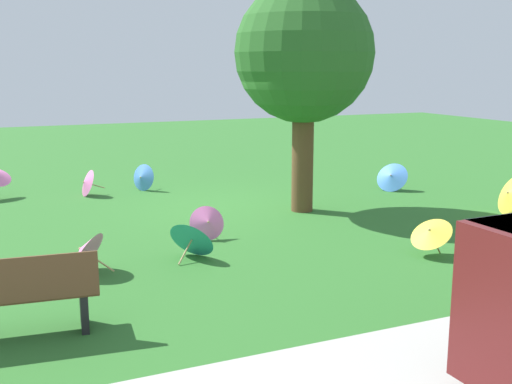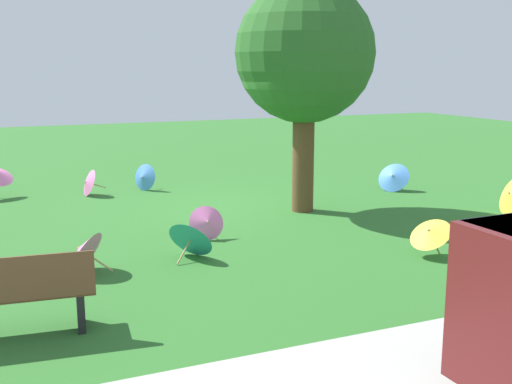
{
  "view_description": "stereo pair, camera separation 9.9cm",
  "coord_description": "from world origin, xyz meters",
  "px_view_note": "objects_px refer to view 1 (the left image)",
  "views": [
    {
      "loc": [
        4.78,
        11.18,
        2.77
      ],
      "look_at": [
        0.43,
        1.27,
        0.6
      ],
      "focal_mm": 44.1,
      "sensor_mm": 36.0,
      "label": 1
    },
    {
      "loc": [
        4.69,
        11.22,
        2.77
      ],
      "look_at": [
        0.43,
        1.27,
        0.6
      ],
      "focal_mm": 44.1,
      "sensor_mm": 36.0,
      "label": 2
    }
  ],
  "objects_px": {
    "shade_tree": "(304,55)",
    "parasol_pink_2": "(84,251)",
    "parasol_teal_0": "(193,237)",
    "parasol_yellow_1": "(511,194)",
    "parasol_yellow_0": "(430,232)",
    "park_bench": "(19,295)",
    "parasol_pink_1": "(208,223)",
    "parasol_blue_2": "(142,177)",
    "parasol_blue_3": "(391,176)",
    "parasol_pink_3": "(86,183)"
  },
  "relations": [
    {
      "from": "parasol_blue_2",
      "to": "parasol_pink_2",
      "type": "bearing_deg",
      "value": 68.69
    },
    {
      "from": "parasol_teal_0",
      "to": "parasol_pink_2",
      "type": "bearing_deg",
      "value": 3.44
    },
    {
      "from": "shade_tree",
      "to": "parasol_yellow_0",
      "type": "bearing_deg",
      "value": 95.1
    },
    {
      "from": "parasol_yellow_0",
      "to": "parasol_blue_3",
      "type": "height_order",
      "value": "parasol_blue_3"
    },
    {
      "from": "parasol_pink_1",
      "to": "parasol_pink_2",
      "type": "height_order",
      "value": "parasol_pink_2"
    },
    {
      "from": "parasol_teal_0",
      "to": "parasol_blue_2",
      "type": "distance_m",
      "value": 5.33
    },
    {
      "from": "parasol_pink_1",
      "to": "parasol_yellow_1",
      "type": "bearing_deg",
      "value": 173.82
    },
    {
      "from": "parasol_yellow_0",
      "to": "parasol_blue_3",
      "type": "distance_m",
      "value": 5.06
    },
    {
      "from": "parasol_pink_1",
      "to": "parasol_pink_2",
      "type": "bearing_deg",
      "value": 24.11
    },
    {
      "from": "parasol_pink_3",
      "to": "parasol_blue_2",
      "type": "relative_size",
      "value": 1.0
    },
    {
      "from": "parasol_pink_2",
      "to": "parasol_blue_2",
      "type": "xyz_separation_m",
      "value": [
        -2.11,
        -5.4,
        -0.01
      ]
    },
    {
      "from": "parasol_pink_2",
      "to": "parasol_teal_0",
      "type": "relative_size",
      "value": 0.94
    },
    {
      "from": "shade_tree",
      "to": "parasol_pink_1",
      "type": "bearing_deg",
      "value": 27.6
    },
    {
      "from": "parasol_yellow_1",
      "to": "parasol_blue_2",
      "type": "bearing_deg",
      "value": -41.08
    },
    {
      "from": "parasol_yellow_0",
      "to": "parasol_teal_0",
      "type": "relative_size",
      "value": 0.9
    },
    {
      "from": "parasol_pink_1",
      "to": "parasol_yellow_1",
      "type": "distance_m",
      "value": 5.88
    },
    {
      "from": "parasol_teal_0",
      "to": "parasol_yellow_1",
      "type": "distance_m",
      "value": 6.37
    },
    {
      "from": "park_bench",
      "to": "parasol_blue_2",
      "type": "height_order",
      "value": "park_bench"
    },
    {
      "from": "parasol_yellow_1",
      "to": "parasol_blue_3",
      "type": "relative_size",
      "value": 1.05
    },
    {
      "from": "parasol_teal_0",
      "to": "parasol_blue_2",
      "type": "relative_size",
      "value": 1.33
    },
    {
      "from": "parasol_teal_0",
      "to": "parasol_pink_3",
      "type": "bearing_deg",
      "value": -82.01
    },
    {
      "from": "shade_tree",
      "to": "parasol_pink_1",
      "type": "relative_size",
      "value": 7.22
    },
    {
      "from": "shade_tree",
      "to": "parasol_pink_2",
      "type": "height_order",
      "value": "shade_tree"
    },
    {
      "from": "park_bench",
      "to": "parasol_pink_1",
      "type": "xyz_separation_m",
      "value": [
        -3.03,
        -2.78,
        -0.18
      ]
    },
    {
      "from": "parasol_pink_2",
      "to": "parasol_yellow_0",
      "type": "xyz_separation_m",
      "value": [
        -4.79,
        1.26,
        0.06
      ]
    },
    {
      "from": "shade_tree",
      "to": "parasol_blue_3",
      "type": "height_order",
      "value": "shade_tree"
    },
    {
      "from": "parasol_teal_0",
      "to": "parasol_blue_2",
      "type": "height_order",
      "value": "parasol_teal_0"
    },
    {
      "from": "shade_tree",
      "to": "parasol_teal_0",
      "type": "bearing_deg",
      "value": 35.77
    },
    {
      "from": "shade_tree",
      "to": "parasol_yellow_0",
      "type": "xyz_separation_m",
      "value": [
        -0.31,
        3.45,
        -2.6
      ]
    },
    {
      "from": "parasol_pink_3",
      "to": "parasol_blue_2",
      "type": "distance_m",
      "value": 1.26
    },
    {
      "from": "park_bench",
      "to": "parasol_blue_2",
      "type": "relative_size",
      "value": 2.59
    },
    {
      "from": "parasol_pink_2",
      "to": "parasol_pink_1",
      "type": "bearing_deg",
      "value": -155.89
    },
    {
      "from": "parasol_yellow_0",
      "to": "park_bench",
      "type": "bearing_deg",
      "value": 5.83
    },
    {
      "from": "park_bench",
      "to": "parasol_pink_2",
      "type": "height_order",
      "value": "park_bench"
    },
    {
      "from": "parasol_pink_3",
      "to": "parasol_pink_2",
      "type": "bearing_deg",
      "value": 80.9
    },
    {
      "from": "parasol_teal_0",
      "to": "shade_tree",
      "type": "bearing_deg",
      "value": -144.23
    },
    {
      "from": "shade_tree",
      "to": "parasol_pink_2",
      "type": "distance_m",
      "value": 5.65
    },
    {
      "from": "parasol_pink_1",
      "to": "shade_tree",
      "type": "bearing_deg",
      "value": -152.4
    },
    {
      "from": "parasol_blue_2",
      "to": "parasol_yellow_0",
      "type": "bearing_deg",
      "value": 111.97
    },
    {
      "from": "parasol_pink_1",
      "to": "parasol_blue_2",
      "type": "distance_m",
      "value": 4.46
    },
    {
      "from": "shade_tree",
      "to": "parasol_pink_2",
      "type": "xyz_separation_m",
      "value": [
        4.49,
        2.19,
        -2.66
      ]
    },
    {
      "from": "parasol_yellow_0",
      "to": "parasol_teal_0",
      "type": "distance_m",
      "value": 3.49
    },
    {
      "from": "parasol_pink_2",
      "to": "shade_tree",
      "type": "bearing_deg",
      "value": -154.01
    },
    {
      "from": "parasol_pink_3",
      "to": "parasol_yellow_0",
      "type": "distance_m",
      "value": 7.66
    },
    {
      "from": "park_bench",
      "to": "parasol_pink_1",
      "type": "height_order",
      "value": "park_bench"
    },
    {
      "from": "parasol_yellow_1",
      "to": "park_bench",
      "type": "bearing_deg",
      "value": 13.63
    },
    {
      "from": "parasol_pink_3",
      "to": "parasol_teal_0",
      "type": "relative_size",
      "value": 0.75
    },
    {
      "from": "parasol_pink_2",
      "to": "parasol_yellow_0",
      "type": "height_order",
      "value": "parasol_pink_2"
    },
    {
      "from": "parasol_blue_2",
      "to": "parasol_yellow_1",
      "type": "xyz_separation_m",
      "value": [
        -5.84,
        5.09,
        0.09
      ]
    },
    {
      "from": "park_bench",
      "to": "shade_tree",
      "type": "distance_m",
      "value": 7.2
    }
  ]
}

